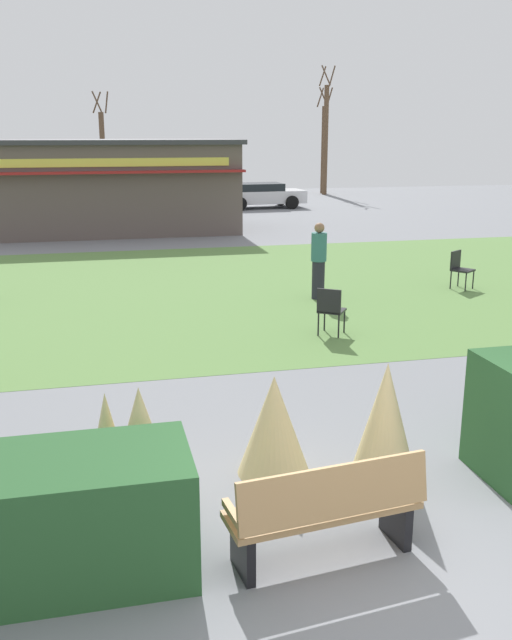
% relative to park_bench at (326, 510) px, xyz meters
% --- Properties ---
extents(ground_plane, '(80.00, 80.00, 0.00)m').
position_rel_park_bench_xyz_m(ground_plane, '(0.49, -0.38, -0.48)').
color(ground_plane, slate).
extents(lawn_patch, '(36.00, 12.00, 0.01)m').
position_rel_park_bench_xyz_m(lawn_patch, '(0.49, 10.84, -0.48)').
color(lawn_patch, '#5B8442').
rests_on(lawn_patch, ground_plane).
extents(park_bench, '(1.75, 0.72, 0.95)m').
position_rel_park_bench_xyz_m(park_bench, '(0.00, 0.00, 0.00)').
color(park_bench, tan).
rests_on(park_bench, ground_plane).
extents(hedge_left, '(2.65, 1.10, 1.04)m').
position_rel_park_bench_xyz_m(hedge_left, '(-2.43, 0.31, 0.04)').
color(hedge_left, '#28562B').
rests_on(hedge_left, ground_plane).
extents(ornamental_grass_behind_left, '(0.76, 0.76, 1.27)m').
position_rel_park_bench_xyz_m(ornamental_grass_behind_left, '(-1.47, 1.22, 0.15)').
color(ornamental_grass_behind_left, '#D1BC7F').
rests_on(ornamental_grass_behind_left, ground_plane).
extents(ornamental_grass_behind_right, '(0.74, 0.74, 1.34)m').
position_rel_park_bench_xyz_m(ornamental_grass_behind_right, '(1.01, 1.14, 0.19)').
color(ornamental_grass_behind_right, '#D1BC7F').
rests_on(ornamental_grass_behind_right, ground_plane).
extents(ornamental_grass_behind_center, '(0.53, 0.53, 1.17)m').
position_rel_park_bench_xyz_m(ornamental_grass_behind_center, '(-1.78, 1.38, 0.11)').
color(ornamental_grass_behind_center, '#D1BC7F').
rests_on(ornamental_grass_behind_center, ground_plane).
extents(ornamental_grass_behind_far, '(0.79, 0.79, 1.11)m').
position_rel_park_bench_xyz_m(ornamental_grass_behind_far, '(-0.03, 1.65, 0.07)').
color(ornamental_grass_behind_far, '#D1BC7F').
rests_on(ornamental_grass_behind_far, ground_plane).
extents(food_kiosk, '(10.04, 4.86, 3.34)m').
position_rel_park_bench_xyz_m(food_kiosk, '(-1.48, 21.51, 1.20)').
color(food_kiosk, '#594C47').
rests_on(food_kiosk, ground_plane).
extents(cafe_chair_east, '(0.61, 0.61, 0.89)m').
position_rel_park_bench_xyz_m(cafe_chair_east, '(6.54, 9.58, 0.05)').
color(cafe_chair_east, black).
rests_on(cafe_chair_east, ground_plane).
extents(cafe_chair_center, '(0.61, 0.61, 0.89)m').
position_rel_park_bench_xyz_m(cafe_chair_center, '(2.28, 6.50, 0.05)').
color(cafe_chair_center, black).
rests_on(cafe_chair_center, ground_plane).
extents(person_strolling, '(0.34, 0.34, 1.69)m').
position_rel_park_bench_xyz_m(person_strolling, '(2.97, 9.33, 0.38)').
color(person_strolling, '#23232D').
rests_on(person_strolling, ground_plane).
extents(parked_car_west_slot, '(4.27, 2.18, 1.20)m').
position_rel_park_bench_xyz_m(parked_car_west_slot, '(-3.50, 28.41, 0.16)').
color(parked_car_west_slot, '#2D6638').
rests_on(parked_car_west_slot, ground_plane).
extents(parked_car_center_slot, '(4.29, 2.23, 1.20)m').
position_rel_park_bench_xyz_m(parked_car_center_slot, '(2.02, 28.41, 0.16)').
color(parked_car_center_slot, navy).
rests_on(parked_car_center_slot, ground_plane).
extents(parked_car_east_slot, '(4.29, 2.22, 1.20)m').
position_rel_park_bench_xyz_m(parked_car_east_slot, '(6.20, 28.41, 0.16)').
color(parked_car_east_slot, silver).
rests_on(parked_car_east_slot, ground_plane).
extents(tree_left_bg, '(0.91, 0.96, 7.30)m').
position_rel_park_bench_xyz_m(tree_left_bg, '(11.72, 34.97, 2.80)').
color(tree_left_bg, brown).
rests_on(tree_left_bg, ground_plane).
extents(tree_right_bg, '(0.91, 0.96, 6.17)m').
position_rel_park_bench_xyz_m(tree_right_bg, '(11.91, 35.88, 2.24)').
color(tree_right_bg, brown).
rests_on(tree_right_bg, ground_plane).
extents(tree_center_bg, '(0.91, 0.96, 5.71)m').
position_rel_park_bench_xyz_m(tree_center_bg, '(-1.13, 34.48, 2.01)').
color(tree_center_bg, brown).
rests_on(tree_center_bg, ground_plane).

